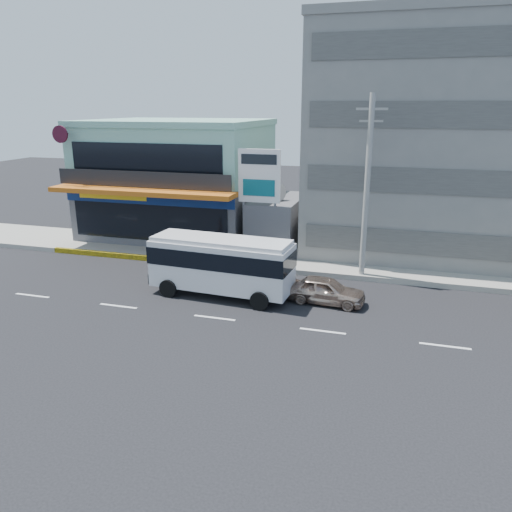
% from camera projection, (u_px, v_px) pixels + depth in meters
% --- Properties ---
extents(ground, '(120.00, 120.00, 0.00)m').
position_uv_depth(ground, '(215.00, 318.00, 22.93)').
color(ground, black).
rests_on(ground, ground).
extents(sidewalk, '(70.00, 5.00, 0.30)m').
position_uv_depth(sidewalk, '(347.00, 264.00, 30.27)').
color(sidewalk, gray).
rests_on(sidewalk, ground).
extents(shop_building, '(12.40, 11.70, 8.00)m').
position_uv_depth(shop_building, '(179.00, 181.00, 36.73)').
color(shop_building, '#404045').
rests_on(shop_building, ground).
extents(concrete_building, '(16.00, 12.00, 14.00)m').
position_uv_depth(concrete_building, '(441.00, 144.00, 31.99)').
color(concrete_building, gray).
rests_on(concrete_building, ground).
extents(gap_structure, '(3.00, 6.00, 3.50)m').
position_uv_depth(gap_structure, '(278.00, 224.00, 33.45)').
color(gap_structure, '#404045').
rests_on(gap_structure, ground).
extents(satellite_dish, '(1.50, 1.50, 0.15)m').
position_uv_depth(satellite_dish, '(274.00, 200.00, 32.00)').
color(satellite_dish, slate).
rests_on(satellite_dish, gap_structure).
extents(billboard, '(2.60, 0.18, 6.90)m').
position_uv_depth(billboard, '(259.00, 182.00, 30.09)').
color(billboard, gray).
rests_on(billboard, ground).
extents(utility_pole_near, '(1.60, 0.30, 10.00)m').
position_uv_depth(utility_pole_near, '(367.00, 188.00, 26.62)').
color(utility_pole_near, '#999993').
rests_on(utility_pole_near, ground).
extents(minibus, '(7.38, 2.93, 3.03)m').
position_uv_depth(minibus, '(221.00, 262.00, 25.14)').
color(minibus, silver).
rests_on(minibus, ground).
extents(sedan, '(4.02, 1.89, 1.33)m').
position_uv_depth(sedan, '(325.00, 290.00, 24.50)').
color(sedan, '#B9A08D').
rests_on(sedan, ground).
extents(motorcycle_rider, '(1.65, 1.03, 2.00)m').
position_uv_depth(motorcycle_rider, '(188.00, 259.00, 29.49)').
color(motorcycle_rider, '#4E180B').
rests_on(motorcycle_rider, ground).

